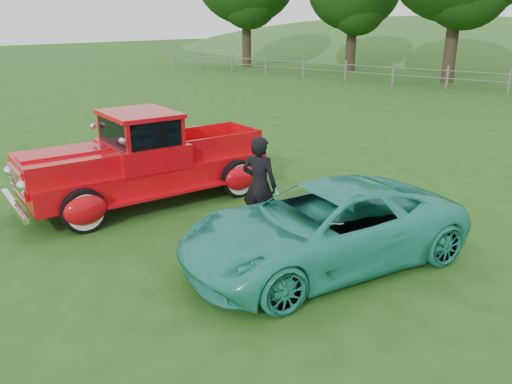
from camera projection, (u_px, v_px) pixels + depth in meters
The scene contains 5 objects.
ground at pixel (168, 237), 8.24m from camera, with size 140.00×140.00×0.00m, color #215215.
fence_line at pixel (509, 81), 24.24m from camera, with size 48.00×0.12×1.20m.
red_pickup at pixel (146, 162), 9.68m from camera, with size 3.17×5.27×1.78m.
teal_sedan at pixel (323, 227), 7.16m from camera, with size 1.95×4.24×1.18m, color teal.
man at pixel (259, 185), 8.21m from camera, with size 0.60×0.40×1.65m, color black.
Camera 1 is at (5.87, -4.96, 3.38)m, focal length 35.00 mm.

